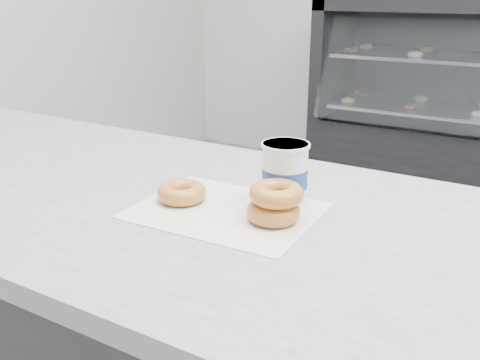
# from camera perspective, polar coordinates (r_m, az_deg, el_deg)

# --- Properties ---
(wax_paper) EXTENTS (0.35, 0.27, 0.00)m
(wax_paper) POSITION_cam_1_polar(r_m,az_deg,el_deg) (1.02, -1.58, -3.28)
(wax_paper) COLOR silver
(wax_paper) RESTS_ON counter
(donut_single) EXTENTS (0.11, 0.11, 0.03)m
(donut_single) POSITION_cam_1_polar(r_m,az_deg,el_deg) (1.06, -6.22, -1.33)
(donut_single) COLOR gold
(donut_single) RESTS_ON wax_paper
(donut_stack) EXTENTS (0.14, 0.14, 0.07)m
(donut_stack) POSITION_cam_1_polar(r_m,az_deg,el_deg) (0.96, 3.74, -2.42)
(donut_stack) COLOR gold
(donut_stack) RESTS_ON wax_paper
(coffee_cup) EXTENTS (0.10, 0.10, 0.12)m
(coffee_cup) POSITION_cam_1_polar(r_m,az_deg,el_deg) (1.03, 4.80, 0.66)
(coffee_cup) COLOR white
(coffee_cup) RESTS_ON counter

